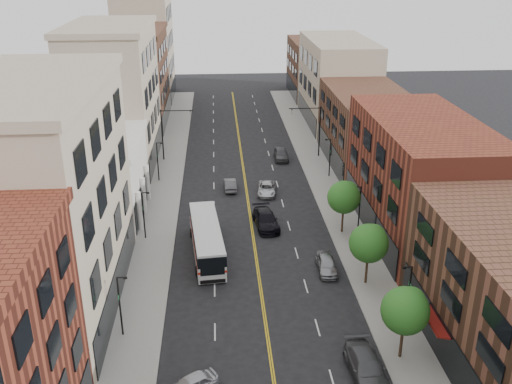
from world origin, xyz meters
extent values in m
cube|color=gray|center=(-10.00, 35.00, 0.07)|extent=(4.00, 110.00, 0.15)
cube|color=gray|center=(10.00, 35.00, 0.07)|extent=(4.00, 110.00, 0.15)
cube|color=tan|center=(-17.00, 13.00, 9.00)|extent=(10.00, 22.00, 18.00)
cube|color=silver|center=(-17.00, 31.00, 4.00)|extent=(10.00, 14.00, 8.00)
cube|color=tan|center=(-17.00, 48.00, 9.00)|extent=(10.00, 20.00, 18.00)
cube|color=brown|center=(-17.00, 68.00, 7.50)|extent=(10.00, 20.00, 15.00)
cube|color=tan|center=(-17.00, 86.00, 10.00)|extent=(10.00, 16.00, 20.00)
cube|color=maroon|center=(17.00, 24.00, 6.00)|extent=(10.00, 22.00, 12.00)
cube|color=brown|center=(17.00, 45.00, 5.00)|extent=(10.00, 20.00, 10.00)
cube|color=tan|center=(17.00, 66.00, 7.00)|extent=(10.00, 22.00, 14.00)
cube|color=brown|center=(17.00, 86.00, 5.50)|extent=(10.00, 18.00, 11.00)
cylinder|color=black|center=(9.30, 4.00, 1.40)|extent=(0.22, 0.22, 2.50)
sphere|color=#1B5F1B|center=(9.30, 4.00, 4.04)|extent=(3.40, 3.40, 3.40)
sphere|color=#1B5F1B|center=(9.80, 4.40, 4.55)|extent=(2.04, 2.04, 2.04)
cylinder|color=black|center=(9.30, 14.00, 1.40)|extent=(0.22, 0.22, 2.50)
sphere|color=#1B5F1B|center=(9.30, 14.00, 4.04)|extent=(3.40, 3.40, 3.40)
sphere|color=#1B5F1B|center=(9.80, 14.40, 4.55)|extent=(2.04, 2.04, 2.04)
cylinder|color=black|center=(9.30, 24.00, 1.40)|extent=(0.22, 0.22, 2.50)
sphere|color=#1B5F1B|center=(9.30, 24.00, 4.04)|extent=(3.40, 3.40, 3.40)
sphere|color=#1B5F1B|center=(9.80, 24.40, 4.55)|extent=(2.04, 2.04, 2.04)
cylinder|color=black|center=(-11.00, 8.00, 2.65)|extent=(0.14, 0.14, 5.00)
cylinder|color=black|center=(-10.65, 8.00, 5.15)|extent=(0.70, 0.10, 0.10)
cube|color=black|center=(-10.40, 8.00, 5.10)|extent=(0.28, 0.14, 0.14)
cube|color=#19592D|center=(-11.00, 8.00, 3.55)|extent=(0.04, 0.55, 0.35)
cylinder|color=black|center=(-11.00, 24.00, 2.65)|extent=(0.14, 0.14, 5.00)
cylinder|color=black|center=(-10.65, 24.00, 5.15)|extent=(0.70, 0.10, 0.10)
cube|color=black|center=(-10.40, 24.00, 5.10)|extent=(0.28, 0.14, 0.14)
cube|color=#19592D|center=(-11.00, 24.00, 3.55)|extent=(0.04, 0.55, 0.35)
cylinder|color=black|center=(-11.00, 40.00, 2.65)|extent=(0.14, 0.14, 5.00)
cylinder|color=black|center=(-10.65, 40.00, 5.15)|extent=(0.70, 0.10, 0.10)
cube|color=black|center=(-10.40, 40.00, 5.10)|extent=(0.28, 0.14, 0.14)
cube|color=#19592D|center=(-11.00, 40.00, 3.55)|extent=(0.04, 0.55, 0.35)
cylinder|color=black|center=(11.00, 8.00, 2.65)|extent=(0.14, 0.14, 5.00)
cylinder|color=black|center=(10.65, 8.00, 5.15)|extent=(0.70, 0.10, 0.10)
cube|color=black|center=(10.40, 8.00, 5.10)|extent=(0.28, 0.14, 0.14)
cube|color=#19592D|center=(11.00, 8.00, 3.55)|extent=(0.04, 0.55, 0.35)
cylinder|color=black|center=(11.00, 24.00, 2.65)|extent=(0.14, 0.14, 5.00)
cylinder|color=black|center=(10.65, 24.00, 5.15)|extent=(0.70, 0.10, 0.10)
cube|color=black|center=(10.40, 24.00, 5.10)|extent=(0.28, 0.14, 0.14)
cube|color=#19592D|center=(11.00, 24.00, 3.55)|extent=(0.04, 0.55, 0.35)
cylinder|color=black|center=(11.00, 40.00, 2.65)|extent=(0.14, 0.14, 5.00)
cylinder|color=black|center=(10.65, 40.00, 5.15)|extent=(0.70, 0.10, 0.10)
cube|color=black|center=(10.40, 40.00, 5.10)|extent=(0.28, 0.14, 0.14)
cube|color=#19592D|center=(11.00, 40.00, 3.55)|extent=(0.04, 0.55, 0.35)
cylinder|color=black|center=(-11.00, 48.00, 3.75)|extent=(0.18, 0.18, 7.20)
cylinder|color=black|center=(-8.80, 48.00, 7.15)|extent=(4.40, 0.12, 0.12)
imported|color=black|center=(-7.00, 48.00, 6.75)|extent=(0.15, 0.18, 0.90)
cylinder|color=black|center=(11.00, 48.00, 3.75)|extent=(0.18, 0.18, 7.20)
cylinder|color=black|center=(8.80, 48.00, 7.15)|extent=(4.40, 0.12, 0.12)
imported|color=black|center=(7.00, 48.00, 6.75)|extent=(0.15, 0.18, 0.90)
cube|color=silver|center=(-4.69, 20.45, 1.60)|extent=(3.61, 11.81, 2.81)
cube|color=black|center=(-4.69, 20.45, 2.28)|extent=(3.65, 11.86, 1.02)
cube|color=#B41A0C|center=(-4.69, 20.45, 1.31)|extent=(3.65, 11.86, 0.21)
cube|color=black|center=(-4.14, 14.64, 1.84)|extent=(2.13, 0.26, 1.55)
cylinder|color=black|center=(-5.60, 16.47, 0.47)|extent=(0.36, 0.95, 0.93)
cylinder|color=black|center=(-3.05, 16.71, 0.47)|extent=(0.36, 0.95, 0.93)
cylinder|color=black|center=(-6.33, 24.19, 0.47)|extent=(0.36, 0.95, 0.93)
cylinder|color=black|center=(-3.79, 24.43, 0.47)|extent=(0.36, 0.95, 0.93)
imported|color=#424246|center=(6.37, 2.20, 0.81)|extent=(2.55, 5.69, 1.62)
imported|color=gray|center=(6.27, 16.41, 0.71)|extent=(1.83, 4.25, 1.43)
imported|color=#48474C|center=(-1.98, 36.58, 0.66)|extent=(1.52, 4.07, 1.33)
imported|color=black|center=(1.50, 26.00, 0.81)|extent=(2.91, 5.82, 1.62)
imported|color=#B4B7BC|center=(2.41, 35.02, 0.64)|extent=(2.63, 4.82, 1.28)
imported|color=#414145|center=(5.50, 47.30, 0.80)|extent=(1.95, 4.71, 1.60)
camera|label=1|loc=(-3.41, -28.48, 27.00)|focal=40.00mm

